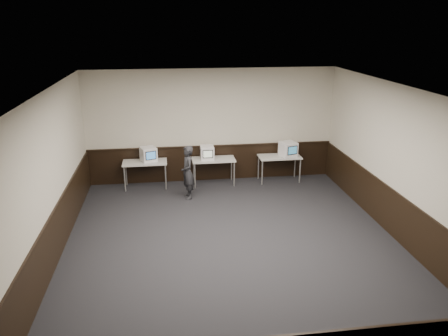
# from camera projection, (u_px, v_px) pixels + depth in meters

# --- Properties ---
(floor) EXTENTS (8.00, 8.00, 0.00)m
(floor) POSITION_uv_depth(u_px,v_px,m) (233.00, 245.00, 9.08)
(floor) COLOR black
(floor) RESTS_ON ground
(ceiling) EXTENTS (8.00, 8.00, 0.00)m
(ceiling) POSITION_uv_depth(u_px,v_px,m) (235.00, 91.00, 8.05)
(ceiling) COLOR white
(ceiling) RESTS_ON back_wall
(back_wall) EXTENTS (7.00, 0.00, 7.00)m
(back_wall) POSITION_uv_depth(u_px,v_px,m) (212.00, 126.00, 12.32)
(back_wall) COLOR beige
(back_wall) RESTS_ON ground
(front_wall) EXTENTS (7.00, 0.00, 7.00)m
(front_wall) POSITION_uv_depth(u_px,v_px,m) (291.00, 291.00, 4.81)
(front_wall) COLOR beige
(front_wall) RESTS_ON ground
(left_wall) EXTENTS (0.00, 8.00, 8.00)m
(left_wall) POSITION_uv_depth(u_px,v_px,m) (48.00, 181.00, 8.12)
(left_wall) COLOR beige
(left_wall) RESTS_ON ground
(right_wall) EXTENTS (0.00, 8.00, 8.00)m
(right_wall) POSITION_uv_depth(u_px,v_px,m) (401.00, 165.00, 9.02)
(right_wall) COLOR beige
(right_wall) RESTS_ON ground
(wainscot_back) EXTENTS (6.98, 0.04, 1.00)m
(wainscot_back) POSITION_uv_depth(u_px,v_px,m) (212.00, 163.00, 12.65)
(wainscot_back) COLOR black
(wainscot_back) RESTS_ON back_wall
(wainscot_left) EXTENTS (0.04, 7.98, 1.00)m
(wainscot_left) POSITION_uv_depth(u_px,v_px,m) (57.00, 234.00, 8.47)
(wainscot_left) COLOR black
(wainscot_left) RESTS_ON left_wall
(wainscot_right) EXTENTS (0.04, 7.98, 1.00)m
(wainscot_right) POSITION_uv_depth(u_px,v_px,m) (393.00, 213.00, 9.37)
(wainscot_right) COLOR black
(wainscot_right) RESTS_ON right_wall
(wainscot_rail) EXTENTS (6.98, 0.06, 0.04)m
(wainscot_rail) POSITION_uv_depth(u_px,v_px,m) (212.00, 146.00, 12.47)
(wainscot_rail) COLOR black
(wainscot_rail) RESTS_ON wainscot_back
(desk_left) EXTENTS (1.20, 0.60, 0.75)m
(desk_left) POSITION_uv_depth(u_px,v_px,m) (145.00, 164.00, 11.99)
(desk_left) COLOR beige
(desk_left) RESTS_ON ground
(desk_center) EXTENTS (1.20, 0.60, 0.75)m
(desk_center) POSITION_uv_depth(u_px,v_px,m) (214.00, 161.00, 12.24)
(desk_center) COLOR beige
(desk_center) RESTS_ON ground
(desk_right) EXTENTS (1.20, 0.60, 0.75)m
(desk_right) POSITION_uv_depth(u_px,v_px,m) (279.00, 158.00, 12.48)
(desk_right) COLOR beige
(desk_right) RESTS_ON ground
(emac_left) EXTENTS (0.51, 0.52, 0.40)m
(emac_left) POSITION_uv_depth(u_px,v_px,m) (148.00, 154.00, 11.95)
(emac_left) COLOR white
(emac_left) RESTS_ON desk_left
(emac_center) EXTENTS (0.38, 0.41, 0.37)m
(emac_center) POSITION_uv_depth(u_px,v_px,m) (207.00, 153.00, 12.13)
(emac_center) COLOR white
(emac_center) RESTS_ON desk_center
(emac_right) EXTENTS (0.53, 0.54, 0.42)m
(emac_right) POSITION_uv_depth(u_px,v_px,m) (288.00, 149.00, 12.39)
(emac_right) COLOR white
(emac_right) RESTS_ON desk_right
(person) EXTENTS (0.42, 0.56, 1.41)m
(person) POSITION_uv_depth(u_px,v_px,m) (188.00, 172.00, 11.26)
(person) COLOR #232328
(person) RESTS_ON ground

